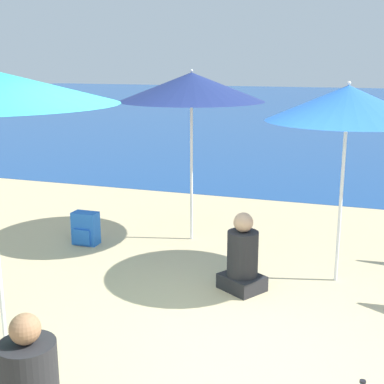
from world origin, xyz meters
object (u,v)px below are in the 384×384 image
at_px(person_seated_far, 242,259).
at_px(backpack_blue, 86,229).
at_px(beach_umbrella_navy, 191,87).
at_px(beach_umbrella_blue, 348,104).

height_order(person_seated_far, backpack_blue, person_seated_far).
distance_m(person_seated_far, backpack_blue, 2.40).
xyz_separation_m(beach_umbrella_navy, beach_umbrella_blue, (1.95, -0.82, -0.10)).
distance_m(beach_umbrella_navy, backpack_blue, 2.29).
bearing_deg(beach_umbrella_blue, backpack_blue, 176.89).
relative_size(beach_umbrella_navy, backpack_blue, 5.19).
distance_m(beach_umbrella_navy, beach_umbrella_blue, 2.12).
height_order(beach_umbrella_navy, backpack_blue, beach_umbrella_navy).
height_order(beach_umbrella_navy, beach_umbrella_blue, beach_umbrella_navy).
xyz_separation_m(beach_umbrella_blue, backpack_blue, (-3.20, 0.17, -1.71)).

